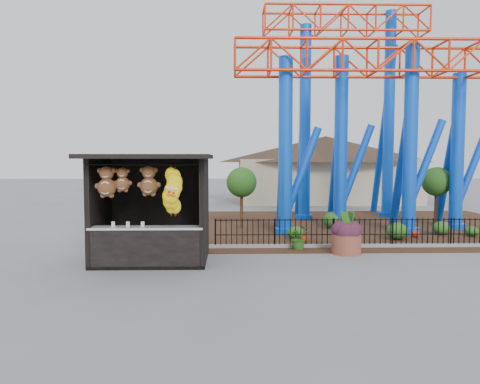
{
  "coord_description": "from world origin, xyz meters",
  "views": [
    {
      "loc": [
        -0.74,
        -12.56,
        2.98
      ],
      "look_at": [
        -0.41,
        1.5,
        2.0
      ],
      "focal_mm": 35.0,
      "sensor_mm": 36.0,
      "label": 1
    }
  ],
  "objects_px": {
    "terracotta_planter": "(346,244)",
    "potted_plant": "(299,238)",
    "prize_booth": "(151,209)",
    "roller_coaster": "(361,81)"
  },
  "relations": [
    {
      "from": "roller_coaster",
      "to": "prize_booth",
      "type": "bearing_deg",
      "value": -137.91
    },
    {
      "from": "prize_booth",
      "to": "potted_plant",
      "type": "distance_m",
      "value": 5.04
    },
    {
      "from": "roller_coaster",
      "to": "terracotta_planter",
      "type": "distance_m",
      "value": 9.01
    },
    {
      "from": "terracotta_planter",
      "to": "prize_booth",
      "type": "bearing_deg",
      "value": -169.74
    },
    {
      "from": "prize_booth",
      "to": "potted_plant",
      "type": "height_order",
      "value": "prize_booth"
    },
    {
      "from": "roller_coaster",
      "to": "potted_plant",
      "type": "height_order",
      "value": "roller_coaster"
    },
    {
      "from": "prize_booth",
      "to": "roller_coaster",
      "type": "height_order",
      "value": "roller_coaster"
    },
    {
      "from": "roller_coaster",
      "to": "potted_plant",
      "type": "bearing_deg",
      "value": -122.7
    },
    {
      "from": "terracotta_planter",
      "to": "potted_plant",
      "type": "distance_m",
      "value": 1.58
    },
    {
      "from": "terracotta_planter",
      "to": "potted_plant",
      "type": "xyz_separation_m",
      "value": [
        -1.4,
        0.72,
        0.09
      ]
    }
  ]
}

